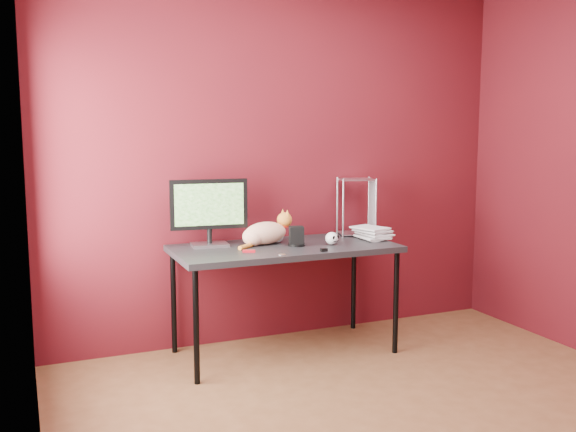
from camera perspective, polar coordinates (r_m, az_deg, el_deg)
name	(u,v)px	position (r m, az deg, el deg)	size (l,w,h in m)	color
room	(424,148)	(3.13, 12.01, 5.97)	(3.52, 3.52, 2.61)	brown
desk	(285,253)	(4.35, -0.30, -3.31)	(1.50, 0.70, 0.75)	black
monitor	(209,209)	(4.32, -7.03, 0.63)	(0.52, 0.19, 0.45)	#BCBCC1
cat	(266,233)	(4.38, -2.00, -1.50)	(0.46, 0.28, 0.23)	orange
skull_mug	(332,238)	(4.37, 3.92, -1.99)	(0.09, 0.10, 0.09)	white
speaker	(296,237)	(4.32, 0.76, -1.86)	(0.12, 0.12, 0.13)	black
book_stack	(363,171)	(4.55, 6.69, 4.01)	(0.25, 0.29, 0.98)	beige
wire_rack	(356,206)	(4.79, 6.09, 0.86)	(0.29, 0.26, 0.42)	#BCBCC1
pocket_knife	(249,251)	(4.11, -3.49, -3.13)	(0.08, 0.02, 0.02)	#AD0D18
black_gadget	(324,250)	(4.14, 3.21, -3.03)	(0.04, 0.03, 0.02)	black
washer	(282,255)	(4.02, -0.55, -3.45)	(0.05, 0.05, 0.00)	#BCBCC1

